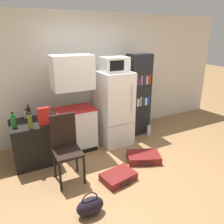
{
  "coord_description": "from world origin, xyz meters",
  "views": [
    {
      "loc": [
        -1.9,
        -2.42,
        2.18
      ],
      "look_at": [
        -0.2,
        0.85,
        0.85
      ],
      "focal_mm": 35.0,
      "sensor_mm": 36.0,
      "label": 1
    }
  ],
  "objects_px": {
    "bottle_olive_oil": "(30,122)",
    "bottle_green_tall": "(13,121)",
    "side_table": "(34,142)",
    "handbag": "(90,206)",
    "bottle_wine_dark": "(29,113)",
    "suitcase_small_flat": "(118,177)",
    "refrigerator": "(114,108)",
    "kitchen_hutch": "(74,109)",
    "water_bottle_front": "(149,130)",
    "suitcase_large_flat": "(144,157)",
    "bottle_ketchup_red": "(47,116)",
    "microwave": "(115,64)",
    "bookshelf": "(138,95)",
    "bottle_clear_short": "(26,114)",
    "water_bottle_middle": "(133,134)",
    "chair": "(66,143)",
    "cereal_box": "(44,116)"
  },
  "relations": [
    {
      "from": "bottle_ketchup_red",
      "to": "cereal_box",
      "type": "xyz_separation_m",
      "value": [
        -0.08,
        -0.19,
        0.07
      ]
    },
    {
      "from": "bookshelf",
      "to": "bottle_olive_oil",
      "type": "bearing_deg",
      "value": -169.59
    },
    {
      "from": "water_bottle_front",
      "to": "chair",
      "type": "bearing_deg",
      "value": -162.36
    },
    {
      "from": "suitcase_large_flat",
      "to": "handbag",
      "type": "distance_m",
      "value": 1.52
    },
    {
      "from": "handbag",
      "to": "bottle_olive_oil",
      "type": "bearing_deg",
      "value": 108.03
    },
    {
      "from": "side_table",
      "to": "bottle_olive_oil",
      "type": "relative_size",
      "value": 2.76
    },
    {
      "from": "microwave",
      "to": "suitcase_small_flat",
      "type": "relative_size",
      "value": 0.88
    },
    {
      "from": "microwave",
      "to": "bottle_ketchup_red",
      "type": "relative_size",
      "value": 2.79
    },
    {
      "from": "bookshelf",
      "to": "bottle_wine_dark",
      "type": "bearing_deg",
      "value": -179.72
    },
    {
      "from": "bottle_green_tall",
      "to": "suitcase_large_flat",
      "type": "xyz_separation_m",
      "value": [
        2.01,
        -0.81,
        -0.8
      ]
    },
    {
      "from": "bottle_olive_oil",
      "to": "bottle_green_tall",
      "type": "bearing_deg",
      "value": 143.26
    },
    {
      "from": "refrigerator",
      "to": "chair",
      "type": "relative_size",
      "value": 1.41
    },
    {
      "from": "bookshelf",
      "to": "handbag",
      "type": "height_order",
      "value": "bookshelf"
    },
    {
      "from": "bookshelf",
      "to": "chair",
      "type": "relative_size",
      "value": 1.7
    },
    {
      "from": "bottle_green_tall",
      "to": "suitcase_small_flat",
      "type": "xyz_separation_m",
      "value": [
        1.33,
        -1.1,
        -0.8
      ]
    },
    {
      "from": "microwave",
      "to": "handbag",
      "type": "relative_size",
      "value": 1.38
    },
    {
      "from": "kitchen_hutch",
      "to": "microwave",
      "type": "distance_m",
      "value": 1.14
    },
    {
      "from": "bottle_green_tall",
      "to": "water_bottle_middle",
      "type": "xyz_separation_m",
      "value": [
        2.29,
        -0.0,
        -0.73
      ]
    },
    {
      "from": "handbag",
      "to": "bottle_clear_short",
      "type": "bearing_deg",
      "value": 103.43
    },
    {
      "from": "kitchen_hutch",
      "to": "water_bottle_middle",
      "type": "distance_m",
      "value": 1.42
    },
    {
      "from": "handbag",
      "to": "water_bottle_front",
      "type": "bearing_deg",
      "value": 36.85
    },
    {
      "from": "kitchen_hutch",
      "to": "water_bottle_front",
      "type": "bearing_deg",
      "value": -5.88
    },
    {
      "from": "cereal_box",
      "to": "suitcase_small_flat",
      "type": "bearing_deg",
      "value": -48.4
    },
    {
      "from": "bottle_wine_dark",
      "to": "suitcase_small_flat",
      "type": "distance_m",
      "value": 1.89
    },
    {
      "from": "bottle_ketchup_red",
      "to": "water_bottle_front",
      "type": "xyz_separation_m",
      "value": [
        2.18,
        -0.06,
        -0.7
      ]
    },
    {
      "from": "bottle_ketchup_red",
      "to": "bottle_green_tall",
      "type": "bearing_deg",
      "value": -173.68
    },
    {
      "from": "side_table",
      "to": "kitchen_hutch",
      "type": "relative_size",
      "value": 0.41
    },
    {
      "from": "side_table",
      "to": "handbag",
      "type": "xyz_separation_m",
      "value": [
        0.41,
        -1.62,
        -0.25
      ]
    },
    {
      "from": "microwave",
      "to": "cereal_box",
      "type": "xyz_separation_m",
      "value": [
        -1.43,
        -0.22,
        -0.73
      ]
    },
    {
      "from": "chair",
      "to": "water_bottle_front",
      "type": "relative_size",
      "value": 3.7
    },
    {
      "from": "bottle_green_tall",
      "to": "cereal_box",
      "type": "distance_m",
      "value": 0.48
    },
    {
      "from": "handbag",
      "to": "bottle_green_tall",
      "type": "bearing_deg",
      "value": 113.74
    },
    {
      "from": "bottle_green_tall",
      "to": "cereal_box",
      "type": "bearing_deg",
      "value": -15.32
    },
    {
      "from": "bookshelf",
      "to": "bottle_clear_short",
      "type": "height_order",
      "value": "bookshelf"
    },
    {
      "from": "side_table",
      "to": "cereal_box",
      "type": "relative_size",
      "value": 2.5
    },
    {
      "from": "cereal_box",
      "to": "water_bottle_front",
      "type": "relative_size",
      "value": 1.05
    },
    {
      "from": "bottle_clear_short",
      "to": "cereal_box",
      "type": "relative_size",
      "value": 0.56
    },
    {
      "from": "side_table",
      "to": "refrigerator",
      "type": "xyz_separation_m",
      "value": [
        1.62,
        0.01,
        0.37
      ]
    },
    {
      "from": "suitcase_small_flat",
      "to": "bottle_ketchup_red",
      "type": "bearing_deg",
      "value": 114.12
    },
    {
      "from": "water_bottle_front",
      "to": "water_bottle_middle",
      "type": "bearing_deg",
      "value": -179.66
    },
    {
      "from": "microwave",
      "to": "bottle_olive_oil",
      "type": "xyz_separation_m",
      "value": [
        -1.66,
        -0.26,
        -0.77
      ]
    },
    {
      "from": "bookshelf",
      "to": "handbag",
      "type": "relative_size",
      "value": 4.98
    },
    {
      "from": "chair",
      "to": "suitcase_large_flat",
      "type": "bearing_deg",
      "value": -5.71
    },
    {
      "from": "side_table",
      "to": "microwave",
      "type": "relative_size",
      "value": 1.5
    },
    {
      "from": "bottle_ketchup_red",
      "to": "suitcase_large_flat",
      "type": "relative_size",
      "value": 0.26
    },
    {
      "from": "kitchen_hutch",
      "to": "handbag",
      "type": "height_order",
      "value": "kitchen_hutch"
    },
    {
      "from": "kitchen_hutch",
      "to": "microwave",
      "type": "xyz_separation_m",
      "value": [
        0.81,
        -0.08,
        0.79
      ]
    },
    {
      "from": "side_table",
      "to": "refrigerator",
      "type": "relative_size",
      "value": 0.5
    },
    {
      "from": "microwave",
      "to": "chair",
      "type": "height_order",
      "value": "microwave"
    },
    {
      "from": "bottle_ketchup_red",
      "to": "microwave",
      "type": "bearing_deg",
      "value": 1.32
    }
  ]
}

